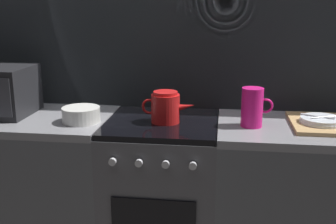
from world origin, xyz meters
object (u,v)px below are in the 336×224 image
at_px(pitcher, 252,107).
at_px(dish_pile, 321,122).
at_px(kettle, 166,107).
at_px(stove_unit, 162,198).
at_px(mixing_bowl, 81,115).

xyz_separation_m(pitcher, dish_pile, (0.35, 0.06, -0.08)).
bearing_deg(kettle, pitcher, -2.12).
height_order(stove_unit, mixing_bowl, mixing_bowl).
bearing_deg(dish_pile, pitcher, -171.06).
xyz_separation_m(kettle, dish_pile, (0.80, 0.04, -0.06)).
xyz_separation_m(stove_unit, kettle, (0.02, -0.02, 0.53)).
distance_m(pitcher, dish_pile, 0.37).
xyz_separation_m(kettle, pitcher, (0.45, -0.02, 0.02)).
bearing_deg(kettle, mixing_bowl, -172.93).
relative_size(mixing_bowl, dish_pile, 0.50).
distance_m(mixing_bowl, dish_pile, 1.25).
relative_size(mixing_bowl, pitcher, 1.00).
relative_size(kettle, mixing_bowl, 1.42).
bearing_deg(dish_pile, kettle, -177.20).
bearing_deg(dish_pile, mixing_bowl, -175.67).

